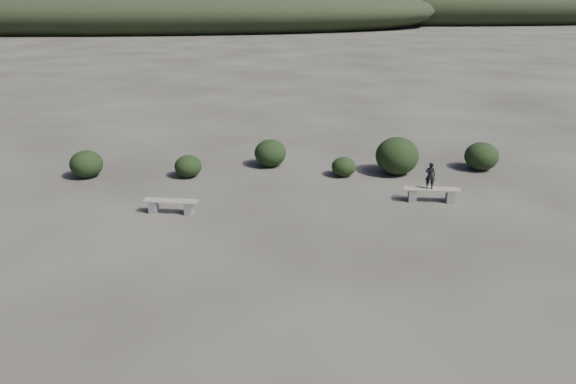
{
  "coord_description": "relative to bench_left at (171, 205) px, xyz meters",
  "views": [
    {
      "loc": [
        -1.4,
        -12.1,
        6.86
      ],
      "look_at": [
        -0.59,
        3.5,
        1.1
      ],
      "focal_mm": 35.0,
      "sensor_mm": 36.0,
      "label": 1
    }
  ],
  "objects": [
    {
      "name": "shrub_b",
      "position": [
        3.28,
        4.84,
        0.28
      ],
      "size": [
        1.28,
        1.28,
        1.09
      ],
      "primitive_type": "ellipsoid",
      "color": "black",
      "rests_on": "ground"
    },
    {
      "name": "shrub_f",
      "position": [
        -3.71,
        3.81,
        0.25
      ],
      "size": [
        1.23,
        1.23,
        1.04
      ],
      "primitive_type": "ellipsoid",
      "color": "black",
      "rests_on": "ground"
    },
    {
      "name": "bench_left",
      "position": [
        0.0,
        0.0,
        0.0
      ],
      "size": [
        1.79,
        0.66,
        0.44
      ],
      "rotation": [
        0.0,
        0.0,
        -0.17
      ],
      "color": "slate",
      "rests_on": "ground"
    },
    {
      "name": "shrub_e",
      "position": [
        11.59,
        3.95,
        0.28
      ],
      "size": [
        1.32,
        1.32,
        1.1
      ],
      "primitive_type": "ellipsoid",
      "color": "black",
      "rests_on": "ground"
    },
    {
      "name": "shrub_a",
      "position": [
        0.13,
        3.65,
        0.15
      ],
      "size": [
        1.02,
        1.02,
        0.84
      ],
      "primitive_type": "ellipsoid",
      "color": "black",
      "rests_on": "ground"
    },
    {
      "name": "bench_right",
      "position": [
        8.61,
        0.57,
        0.02
      ],
      "size": [
        1.92,
        0.66,
        0.47
      ],
      "rotation": [
        0.0,
        0.0,
        -0.14
      ],
      "color": "slate",
      "rests_on": "ground"
    },
    {
      "name": "shrub_d",
      "position": [
        8.13,
        3.6,
        0.46
      ],
      "size": [
        1.65,
        1.65,
        1.44
      ],
      "primitive_type": "ellipsoid",
      "color": "black",
      "rests_on": "ground"
    },
    {
      "name": "seated_person",
      "position": [
        8.51,
        0.59,
        0.66
      ],
      "size": [
        0.39,
        0.32,
        0.91
      ],
      "primitive_type": "imported",
      "rotation": [
        0.0,
        0.0,
        2.8
      ],
      "color": "black",
      "rests_on": "bench_right"
    },
    {
      "name": "ground",
      "position": [
        4.27,
        -4.73,
        -0.27
      ],
      "size": [
        1200.0,
        1200.0,
        0.0
      ],
      "primitive_type": "plane",
      "color": "#302C25",
      "rests_on": "ground"
    },
    {
      "name": "shrub_c",
      "position": [
        6.05,
        3.43,
        0.11
      ],
      "size": [
        0.93,
        0.93,
        0.74
      ],
      "primitive_type": "ellipsoid",
      "color": "black",
      "rests_on": "ground"
    }
  ]
}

